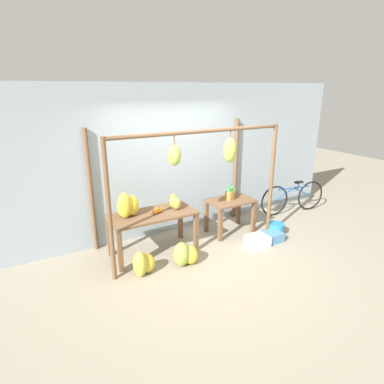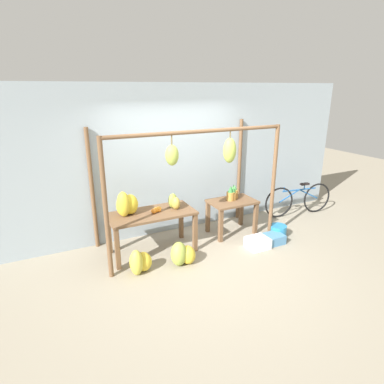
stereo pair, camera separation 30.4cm
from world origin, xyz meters
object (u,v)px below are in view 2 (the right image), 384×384
Objects in this scene: orange_pile at (156,210)px; banana_pile_ground_right at (182,254)px; papaya_pile at (174,202)px; banana_pile_on_table at (126,205)px; fruit_crate_purple at (274,239)px; blue_bucket at (278,231)px; parked_bicycle at (298,199)px; banana_pile_ground_left at (139,262)px; fruit_crate_white at (258,243)px; pineapple_cluster at (233,193)px.

orange_pile is 0.85m from banana_pile_ground_right.
banana_pile_ground_right is 0.92m from papaya_pile.
banana_pile_on_table reaches higher than papaya_pile.
papaya_pile is 0.84× the size of fruit_crate_purple.
orange_pile is at bearing -11.88° from banana_pile_on_table.
parked_bicycle reaches higher than blue_bucket.
blue_bucket is at bearing -149.09° from parked_bicycle.
banana_pile_ground_left is 2.13m from fruit_crate_white.
banana_pile_on_table is 2.13× the size of orange_pile.
banana_pile_on_table reaches higher than blue_bucket.
orange_pile reaches higher than fruit_crate_white.
parked_bicycle is (3.19, 0.78, 0.17)m from banana_pile_ground_right.
pineapple_cluster is 0.88× the size of fruit_crate_purple.
banana_pile_ground_right is at bearing 177.95° from fruit_crate_purple.
papaya_pile is at bearing -174.86° from pineapple_cluster.
blue_bucket is 0.30m from fruit_crate_purple.
fruit_crate_white is at bearing -3.23° from banana_pile_ground_right.
pineapple_cluster is at bearing 135.79° from blue_bucket.
fruit_crate_white is 1.32× the size of papaya_pile.
banana_pile_ground_left reaches higher than fruit_crate_purple.
papaya_pile is at bearing 151.74° from fruit_crate_white.
orange_pile is at bearing -173.81° from papaya_pile.
pineapple_cluster reaches higher than orange_pile.
pineapple_cluster is 0.69× the size of banana_pile_ground_left.
banana_pile_ground_right is at bearing -177.09° from blue_bucket.
banana_pile_on_table is 1.27× the size of fruit_crate_purple.
blue_bucket is (0.62, 0.18, 0.02)m from fruit_crate_white.
fruit_crate_white is at bearing -163.40° from blue_bucket.
fruit_crate_white is 1.98m from parked_bicycle.
banana_pile_ground_right is 3.29m from parked_bicycle.
orange_pile is 1.62m from pineapple_cluster.
blue_bucket reaches higher than fruit_crate_white.
parked_bicycle is (1.76, 0.87, 0.26)m from fruit_crate_white.
banana_pile_on_table is 0.99× the size of banana_pile_ground_left.
orange_pile is at bearing 158.07° from fruit_crate_white.
pineapple_cluster is 0.94× the size of blue_bucket.
orange_pile is 2.22m from fruit_crate_purple.
banana_pile_ground_left is at bearing 175.80° from fruit_crate_white.
banana_pile_on_table reaches higher than orange_pile.
fruit_crate_white is 0.65m from blue_bucket.
parked_bicycle is 1.64m from fruit_crate_purple.
papaya_pile reaches higher than banana_pile_ground_left.
fruit_crate_white is (1.64, -0.66, -0.68)m from orange_pile.
fruit_crate_white is at bearing -153.76° from parked_bicycle.
parked_bicycle is at bearing 13.84° from banana_pile_ground_right.
pineapple_cluster is at bearing 27.43° from banana_pile_ground_right.
orange_pile is 0.71× the size of papaya_pile.
fruit_crate_white is at bearing -177.57° from fruit_crate_purple.
banana_pile_on_table reaches higher than parked_bicycle.
banana_pile_ground_left is at bearing -169.64° from parked_bicycle.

